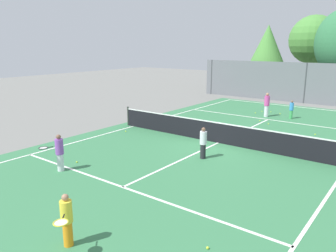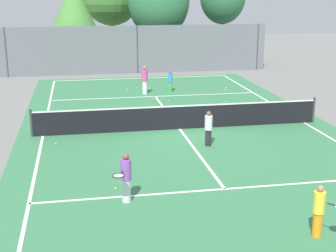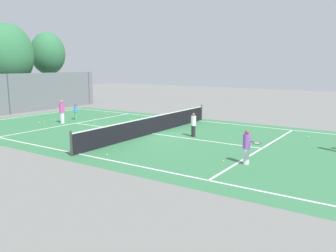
{
  "view_description": "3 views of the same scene",
  "coord_description": "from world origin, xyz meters",
  "px_view_note": "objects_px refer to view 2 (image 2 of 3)",
  "views": [
    {
      "loc": [
        7.3,
        -13.55,
        4.53
      ],
      "look_at": [
        -0.61,
        -3.15,
        1.35
      ],
      "focal_mm": 35.61,
      "sensor_mm": 36.0,
      "label": 1
    },
    {
      "loc": [
        -4.02,
        -19.11,
        5.64
      ],
      "look_at": [
        -0.9,
        -2.24,
        0.8
      ],
      "focal_mm": 52.66,
      "sensor_mm": 36.0,
      "label": 2
    },
    {
      "loc": [
        -15.66,
        -11.51,
        3.9
      ],
      "look_at": [
        -1.02,
        -1.75,
        0.77
      ],
      "focal_mm": 37.02,
      "sensor_mm": 36.0,
      "label": 3
    }
  ],
  "objects_px": {
    "player_3": "(145,80)",
    "tennis_ball_9": "(225,89)",
    "tennis_ball_13": "(137,88)",
    "tennis_ball_5": "(153,99)",
    "player_2": "(320,210)",
    "tennis_ball_10": "(127,89)",
    "tennis_ball_8": "(126,92)",
    "tennis_ball_4": "(116,188)",
    "player_1": "(208,128)",
    "player_0": "(170,81)",
    "tennis_ball_6": "(169,101)",
    "tennis_ball_1": "(150,88)",
    "tennis_ball_11": "(226,88)",
    "tennis_ball_7": "(277,116)",
    "tennis_ball_12": "(226,102)",
    "tennis_ball_3": "(56,144)",
    "player_4": "(126,177)"
  },
  "relations": [
    {
      "from": "player_3",
      "to": "tennis_ball_4",
      "type": "xyz_separation_m",
      "value": [
        -2.66,
        -13.02,
        -0.76
      ]
    },
    {
      "from": "tennis_ball_13",
      "to": "tennis_ball_8",
      "type": "bearing_deg",
      "value": -125.91
    },
    {
      "from": "player_3",
      "to": "tennis_ball_4",
      "type": "distance_m",
      "value": 13.31
    },
    {
      "from": "player_0",
      "to": "tennis_ball_5",
      "type": "height_order",
      "value": "player_0"
    },
    {
      "from": "player_0",
      "to": "tennis_ball_12",
      "type": "distance_m",
      "value": 3.97
    },
    {
      "from": "tennis_ball_7",
      "to": "tennis_ball_5",
      "type": "bearing_deg",
      "value": 138.19
    },
    {
      "from": "player_2",
      "to": "tennis_ball_1",
      "type": "relative_size",
      "value": 19.58
    },
    {
      "from": "tennis_ball_1",
      "to": "tennis_ball_5",
      "type": "relative_size",
      "value": 1.0
    },
    {
      "from": "tennis_ball_1",
      "to": "tennis_ball_7",
      "type": "bearing_deg",
      "value": -56.94
    },
    {
      "from": "player_1",
      "to": "tennis_ball_13",
      "type": "distance_m",
      "value": 11.21
    },
    {
      "from": "tennis_ball_4",
      "to": "tennis_ball_13",
      "type": "distance_m",
      "value": 14.79
    },
    {
      "from": "tennis_ball_1",
      "to": "tennis_ball_3",
      "type": "distance_m",
      "value": 10.9
    },
    {
      "from": "tennis_ball_12",
      "to": "tennis_ball_6",
      "type": "bearing_deg",
      "value": 163.4
    },
    {
      "from": "tennis_ball_1",
      "to": "tennis_ball_4",
      "type": "height_order",
      "value": "same"
    },
    {
      "from": "player_2",
      "to": "tennis_ball_10",
      "type": "height_order",
      "value": "player_2"
    },
    {
      "from": "player_2",
      "to": "tennis_ball_4",
      "type": "relative_size",
      "value": 19.58
    },
    {
      "from": "player_1",
      "to": "tennis_ball_1",
      "type": "bearing_deg",
      "value": 93.02
    },
    {
      "from": "tennis_ball_9",
      "to": "tennis_ball_13",
      "type": "xyz_separation_m",
      "value": [
        -4.92,
        1.36,
        0.0
      ]
    },
    {
      "from": "tennis_ball_13",
      "to": "player_2",
      "type": "bearing_deg",
      "value": -83.64
    },
    {
      "from": "tennis_ball_11",
      "to": "player_2",
      "type": "bearing_deg",
      "value": -100.08
    },
    {
      "from": "tennis_ball_3",
      "to": "tennis_ball_12",
      "type": "relative_size",
      "value": 1.0
    },
    {
      "from": "tennis_ball_6",
      "to": "player_3",
      "type": "bearing_deg",
      "value": 114.87
    },
    {
      "from": "player_0",
      "to": "tennis_ball_10",
      "type": "height_order",
      "value": "player_0"
    },
    {
      "from": "tennis_ball_9",
      "to": "tennis_ball_12",
      "type": "xyz_separation_m",
      "value": [
        -0.91,
        -3.09,
        0.0
      ]
    },
    {
      "from": "player_2",
      "to": "tennis_ball_9",
      "type": "distance_m",
      "value": 17.16
    },
    {
      "from": "tennis_ball_10",
      "to": "tennis_ball_1",
      "type": "bearing_deg",
      "value": -2.33
    },
    {
      "from": "tennis_ball_3",
      "to": "tennis_ball_12",
      "type": "xyz_separation_m",
      "value": [
        8.26,
        5.5,
        0.0
      ]
    },
    {
      "from": "tennis_ball_6",
      "to": "tennis_ball_12",
      "type": "bearing_deg",
      "value": -16.6
    },
    {
      "from": "tennis_ball_10",
      "to": "tennis_ball_12",
      "type": "distance_m",
      "value": 6.25
    },
    {
      "from": "player_3",
      "to": "tennis_ball_9",
      "type": "xyz_separation_m",
      "value": [
        4.66,
        0.21,
        -0.76
      ]
    },
    {
      "from": "tennis_ball_3",
      "to": "tennis_ball_10",
      "type": "distance_m",
      "value": 10.43
    },
    {
      "from": "tennis_ball_7",
      "to": "tennis_ball_9",
      "type": "relative_size",
      "value": 1.0
    },
    {
      "from": "tennis_ball_6",
      "to": "tennis_ball_12",
      "type": "relative_size",
      "value": 1.0
    },
    {
      "from": "tennis_ball_7",
      "to": "player_2",
      "type": "bearing_deg",
      "value": -107.89
    },
    {
      "from": "player_2",
      "to": "tennis_ball_3",
      "type": "bearing_deg",
      "value": 127.05
    },
    {
      "from": "player_0",
      "to": "player_3",
      "type": "height_order",
      "value": "player_3"
    },
    {
      "from": "tennis_ball_7",
      "to": "tennis_ball_12",
      "type": "distance_m",
      "value": 3.45
    },
    {
      "from": "player_3",
      "to": "tennis_ball_8",
      "type": "bearing_deg",
      "value": 148.72
    },
    {
      "from": "player_0",
      "to": "tennis_ball_6",
      "type": "relative_size",
      "value": 17.66
    },
    {
      "from": "tennis_ball_10",
      "to": "tennis_ball_11",
      "type": "height_order",
      "value": "same"
    },
    {
      "from": "tennis_ball_12",
      "to": "tennis_ball_11",
      "type": "bearing_deg",
      "value": 72.77
    },
    {
      "from": "tennis_ball_10",
      "to": "tennis_ball_5",
      "type": "bearing_deg",
      "value": -70.44
    },
    {
      "from": "tennis_ball_7",
      "to": "tennis_ball_9",
      "type": "distance_m",
      "value": 6.23
    },
    {
      "from": "tennis_ball_13",
      "to": "tennis_ball_5",
      "type": "bearing_deg",
      "value": -81.42
    },
    {
      "from": "player_0",
      "to": "tennis_ball_7",
      "type": "xyz_separation_m",
      "value": [
        3.75,
        -6.32,
        -0.56
      ]
    },
    {
      "from": "player_2",
      "to": "player_4",
      "type": "relative_size",
      "value": 0.93
    },
    {
      "from": "tennis_ball_4",
      "to": "tennis_ball_11",
      "type": "xyz_separation_m",
      "value": [
        7.53,
        13.76,
        0.0
      ]
    },
    {
      "from": "tennis_ball_4",
      "to": "tennis_ball_9",
      "type": "xyz_separation_m",
      "value": [
        7.32,
        13.23,
        0.0
      ]
    },
    {
      "from": "tennis_ball_3",
      "to": "tennis_ball_10",
      "type": "relative_size",
      "value": 1.0
    },
    {
      "from": "tennis_ball_9",
      "to": "tennis_ball_10",
      "type": "xyz_separation_m",
      "value": [
        -5.48,
        1.17,
        0.0
      ]
    }
  ]
}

